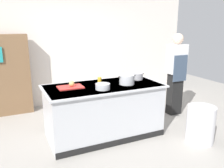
{
  "coord_description": "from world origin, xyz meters",
  "views": [
    {
      "loc": [
        -1.48,
        -3.5,
        1.89
      ],
      "look_at": [
        0.25,
        0.2,
        0.85
      ],
      "focal_mm": 37.54,
      "sensor_mm": 36.0,
      "label": 1
    }
  ],
  "objects_px": {
    "stock_pot": "(127,80)",
    "trash_bin": "(201,124)",
    "sauce_pan": "(138,76)",
    "mixing_bowl": "(103,86)",
    "person_chef": "(176,72)",
    "onion": "(72,84)",
    "bookshelf": "(2,76)",
    "juice_cup": "(99,80)"
  },
  "relations": [
    {
      "from": "juice_cup",
      "to": "bookshelf",
      "type": "bearing_deg",
      "value": 133.82
    },
    {
      "from": "stock_pot",
      "to": "bookshelf",
      "type": "bearing_deg",
      "value": 135.49
    },
    {
      "from": "stock_pot",
      "to": "person_chef",
      "type": "xyz_separation_m",
      "value": [
        1.39,
        0.39,
        -0.07
      ]
    },
    {
      "from": "sauce_pan",
      "to": "juice_cup",
      "type": "distance_m",
      "value": 0.74
    },
    {
      "from": "trash_bin",
      "to": "person_chef",
      "type": "relative_size",
      "value": 0.36
    },
    {
      "from": "onion",
      "to": "person_chef",
      "type": "xyz_separation_m",
      "value": [
        2.3,
        0.21,
        -0.05
      ]
    },
    {
      "from": "juice_cup",
      "to": "bookshelf",
      "type": "xyz_separation_m",
      "value": [
        -1.54,
        1.61,
        -0.1
      ]
    },
    {
      "from": "onion",
      "to": "person_chef",
      "type": "distance_m",
      "value": 2.31
    },
    {
      "from": "stock_pot",
      "to": "mixing_bowl",
      "type": "bearing_deg",
      "value": -165.61
    },
    {
      "from": "mixing_bowl",
      "to": "juice_cup",
      "type": "height_order",
      "value": "juice_cup"
    },
    {
      "from": "mixing_bowl",
      "to": "trash_bin",
      "type": "xyz_separation_m",
      "value": [
        1.44,
        -0.69,
        -0.64
      ]
    },
    {
      "from": "trash_bin",
      "to": "person_chef",
      "type": "bearing_deg",
      "value": 69.48
    },
    {
      "from": "juice_cup",
      "to": "person_chef",
      "type": "bearing_deg",
      "value": 3.28
    },
    {
      "from": "onion",
      "to": "bookshelf",
      "type": "height_order",
      "value": "bookshelf"
    },
    {
      "from": "onion",
      "to": "juice_cup",
      "type": "xyz_separation_m",
      "value": [
        0.53,
        0.1,
        -0.02
      ]
    },
    {
      "from": "stock_pot",
      "to": "bookshelf",
      "type": "height_order",
      "value": "bookshelf"
    },
    {
      "from": "sauce_pan",
      "to": "bookshelf",
      "type": "height_order",
      "value": "bookshelf"
    },
    {
      "from": "mixing_bowl",
      "to": "bookshelf",
      "type": "relative_size",
      "value": 0.14
    },
    {
      "from": "trash_bin",
      "to": "bookshelf",
      "type": "bearing_deg",
      "value": 136.56
    },
    {
      "from": "trash_bin",
      "to": "person_chef",
      "type": "height_order",
      "value": "person_chef"
    },
    {
      "from": "stock_pot",
      "to": "person_chef",
      "type": "distance_m",
      "value": 1.44
    },
    {
      "from": "onion",
      "to": "stock_pot",
      "type": "relative_size",
      "value": 0.28
    },
    {
      "from": "sauce_pan",
      "to": "bookshelf",
      "type": "xyz_separation_m",
      "value": [
        -2.27,
        1.68,
        -0.11
      ]
    },
    {
      "from": "juice_cup",
      "to": "bookshelf",
      "type": "relative_size",
      "value": 0.06
    },
    {
      "from": "juice_cup",
      "to": "trash_bin",
      "type": "relative_size",
      "value": 0.16
    },
    {
      "from": "person_chef",
      "to": "mixing_bowl",
      "type": "bearing_deg",
      "value": 105.49
    },
    {
      "from": "juice_cup",
      "to": "stock_pot",
      "type": "bearing_deg",
      "value": -36.77
    },
    {
      "from": "onion",
      "to": "trash_bin",
      "type": "height_order",
      "value": "onion"
    },
    {
      "from": "juice_cup",
      "to": "trash_bin",
      "type": "distance_m",
      "value": 1.84
    },
    {
      "from": "stock_pot",
      "to": "trash_bin",
      "type": "relative_size",
      "value": 0.52
    },
    {
      "from": "person_chef",
      "to": "bookshelf",
      "type": "xyz_separation_m",
      "value": [
        -3.31,
        1.5,
        -0.06
      ]
    },
    {
      "from": "sauce_pan",
      "to": "mixing_bowl",
      "type": "height_order",
      "value": "sauce_pan"
    },
    {
      "from": "trash_bin",
      "to": "onion",
      "type": "bearing_deg",
      "value": 151.56
    },
    {
      "from": "juice_cup",
      "to": "person_chef",
      "type": "height_order",
      "value": "person_chef"
    },
    {
      "from": "juice_cup",
      "to": "bookshelf",
      "type": "distance_m",
      "value": 2.23
    },
    {
      "from": "juice_cup",
      "to": "trash_bin",
      "type": "xyz_separation_m",
      "value": [
        1.32,
        -1.11,
        -0.64
      ]
    },
    {
      "from": "sauce_pan",
      "to": "bookshelf",
      "type": "distance_m",
      "value": 2.83
    },
    {
      "from": "stock_pot",
      "to": "sauce_pan",
      "type": "bearing_deg",
      "value": 31.98
    },
    {
      "from": "mixing_bowl",
      "to": "juice_cup",
      "type": "relative_size",
      "value": 2.3
    },
    {
      "from": "onion",
      "to": "bookshelf",
      "type": "bearing_deg",
      "value": 120.68
    },
    {
      "from": "stock_pot",
      "to": "juice_cup",
      "type": "distance_m",
      "value": 0.48
    },
    {
      "from": "person_chef",
      "to": "bookshelf",
      "type": "relative_size",
      "value": 1.01
    }
  ]
}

